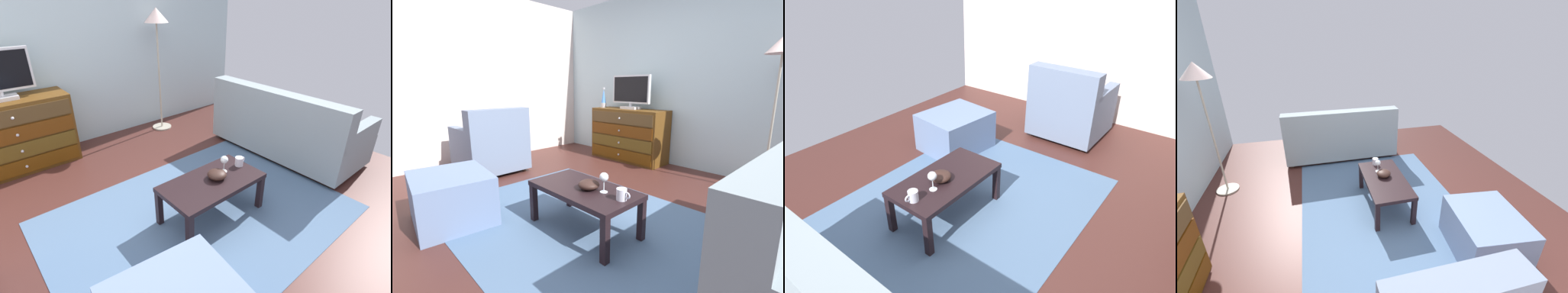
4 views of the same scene
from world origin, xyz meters
The scene contains 14 objects.
ground_plane centered at (0.00, 0.00, -0.03)m, with size 5.46×4.65×0.05m, color #42221D.
wall_accent_rear centered at (0.00, 2.09, 1.28)m, with size 5.46×0.12×2.56m, color #A8BFC5.
wall_plain_left centered at (-2.49, 0.00, 1.28)m, with size 0.12×4.65×2.56m, color beige.
area_rug centered at (0.20, -0.20, 0.00)m, with size 2.60×1.90×0.01m, color #47617F.
dresser centered at (-0.82, 1.77, 0.41)m, with size 1.22×0.49×0.82m.
tv centered at (-0.82, 1.80, 1.09)m, with size 0.68×0.18×0.52m.
lava_lamp centered at (-1.33, 1.73, 0.96)m, with size 0.09×0.09×0.33m.
coffee_table centered at (0.28, -0.25, 0.32)m, with size 0.90×0.47×0.37m.
wine_glass centered at (0.46, -0.21, 0.49)m, with size 0.07×0.07×0.16m.
mug centered at (0.65, -0.23, 0.41)m, with size 0.11×0.08×0.08m.
bowl_decorative centered at (0.34, -0.25, 0.41)m, with size 0.17×0.17×0.08m, color #2F1D17.
armchair centered at (-1.73, -0.09, 0.36)m, with size 0.80×0.80×0.89m.
ottoman centered at (-0.64, -0.97, 0.21)m, with size 0.70×0.60×0.43m, color slate.
standing_lamp centered at (1.10, 1.73, 1.43)m, with size 0.32×0.32×1.67m.
Camera 2 is at (1.76, -1.64, 1.16)m, focal length 24.66 mm.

